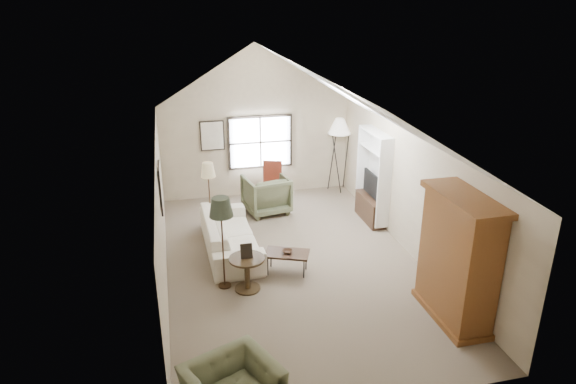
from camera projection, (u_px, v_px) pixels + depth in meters
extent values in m
cube|color=#6E604E|center=(293.00, 263.00, 10.45)|extent=(5.00, 8.00, 0.01)
cube|color=#B8A88B|center=(256.00, 149.00, 13.61)|extent=(5.00, 0.01, 2.50)
cube|color=#B8A88B|center=(370.00, 329.00, 6.37)|extent=(5.00, 0.01, 2.50)
cube|color=#B8A88B|center=(161.00, 219.00, 9.45)|extent=(0.01, 8.00, 2.50)
cube|color=#B8A88B|center=(411.00, 195.00, 10.53)|extent=(0.01, 8.00, 2.50)
cube|color=black|center=(260.00, 142.00, 13.53)|extent=(1.72, 0.08, 1.42)
cube|color=black|center=(160.00, 188.00, 9.55)|extent=(0.68, 0.04, 0.88)
cube|color=black|center=(212.00, 136.00, 13.17)|extent=(0.62, 0.04, 0.78)
cube|color=brown|center=(458.00, 259.00, 8.35)|extent=(0.60, 1.50, 2.20)
cube|color=white|center=(373.00, 175.00, 11.99)|extent=(0.32, 1.30, 2.10)
cube|color=#382316|center=(370.00, 209.00, 12.29)|extent=(0.34, 1.18, 0.60)
cube|color=black|center=(372.00, 185.00, 12.06)|extent=(0.05, 0.90, 0.55)
imported|color=beige|center=(230.00, 234.00, 10.82)|extent=(1.08, 2.64, 0.76)
imported|color=#586043|center=(266.00, 194.00, 12.71)|extent=(1.18, 1.20, 0.95)
cube|color=#332515|center=(287.00, 262.00, 10.02)|extent=(0.96, 0.76, 0.43)
imported|color=#382617|center=(287.00, 251.00, 9.94)|extent=(0.27, 0.27, 0.05)
cylinder|color=#3A2A17|center=(247.00, 274.00, 9.41)|extent=(0.67, 0.67, 0.66)
cube|color=maroon|center=(272.00, 187.00, 12.81)|extent=(0.60, 0.60, 1.22)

